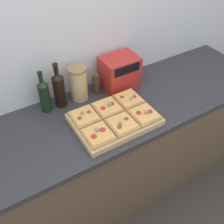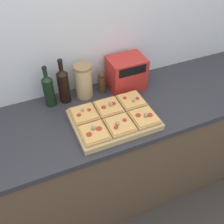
{
  "view_description": "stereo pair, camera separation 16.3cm",
  "coord_description": "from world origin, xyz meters",
  "px_view_note": "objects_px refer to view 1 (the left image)",
  "views": [
    {
      "loc": [
        -0.57,
        -0.79,
        2.09
      ],
      "look_at": [
        0.06,
        0.25,
        1.0
      ],
      "focal_mm": 42.0,
      "sensor_mm": 36.0,
      "label": 1
    },
    {
      "loc": [
        -0.42,
        -0.87,
        2.09
      ],
      "look_at": [
        0.06,
        0.25,
        1.0
      ],
      "focal_mm": 42.0,
      "sensor_mm": 36.0,
      "label": 2
    }
  ],
  "objects_px": {
    "pepper_mill": "(96,83)",
    "toaster_oven": "(120,72)",
    "wine_bottle": "(59,89)",
    "olive_oil_bottle": "(44,95)",
    "cutting_board": "(114,119)",
    "grain_jar_tall": "(79,84)"
  },
  "relations": [
    {
      "from": "cutting_board",
      "to": "grain_jar_tall",
      "type": "relative_size",
      "value": 2.11
    },
    {
      "from": "olive_oil_bottle",
      "to": "pepper_mill",
      "type": "bearing_deg",
      "value": 0.0
    },
    {
      "from": "wine_bottle",
      "to": "toaster_oven",
      "type": "xyz_separation_m",
      "value": [
        0.45,
        -0.02,
        -0.01
      ]
    },
    {
      "from": "grain_jar_tall",
      "to": "pepper_mill",
      "type": "distance_m",
      "value": 0.14
    },
    {
      "from": "olive_oil_bottle",
      "to": "toaster_oven",
      "type": "distance_m",
      "value": 0.55
    },
    {
      "from": "wine_bottle",
      "to": "pepper_mill",
      "type": "bearing_deg",
      "value": 0.0
    },
    {
      "from": "pepper_mill",
      "to": "wine_bottle",
      "type": "bearing_deg",
      "value": 180.0
    },
    {
      "from": "wine_bottle",
      "to": "toaster_oven",
      "type": "bearing_deg",
      "value": -2.43
    },
    {
      "from": "pepper_mill",
      "to": "toaster_oven",
      "type": "relative_size",
      "value": 0.58
    },
    {
      "from": "wine_bottle",
      "to": "toaster_oven",
      "type": "relative_size",
      "value": 1.16
    },
    {
      "from": "wine_bottle",
      "to": "pepper_mill",
      "type": "relative_size",
      "value": 1.99
    },
    {
      "from": "cutting_board",
      "to": "wine_bottle",
      "type": "xyz_separation_m",
      "value": [
        -0.22,
        0.33,
        0.11
      ]
    },
    {
      "from": "grain_jar_tall",
      "to": "olive_oil_bottle",
      "type": "bearing_deg",
      "value": -180.0
    },
    {
      "from": "olive_oil_bottle",
      "to": "cutting_board",
      "type": "bearing_deg",
      "value": -45.7
    },
    {
      "from": "pepper_mill",
      "to": "toaster_oven",
      "type": "xyz_separation_m",
      "value": [
        0.18,
        -0.02,
        0.04
      ]
    },
    {
      "from": "cutting_board",
      "to": "wine_bottle",
      "type": "bearing_deg",
      "value": 123.73
    },
    {
      "from": "grain_jar_tall",
      "to": "toaster_oven",
      "type": "xyz_separation_m",
      "value": [
        0.31,
        -0.02,
        -0.0
      ]
    },
    {
      "from": "olive_oil_bottle",
      "to": "toaster_oven",
      "type": "xyz_separation_m",
      "value": [
        0.55,
        -0.02,
        -0.0
      ]
    },
    {
      "from": "wine_bottle",
      "to": "grain_jar_tall",
      "type": "xyz_separation_m",
      "value": [
        0.14,
        0.0,
        -0.01
      ]
    },
    {
      "from": "olive_oil_bottle",
      "to": "grain_jar_tall",
      "type": "xyz_separation_m",
      "value": [
        0.24,
        0.0,
        0.0
      ]
    },
    {
      "from": "wine_bottle",
      "to": "olive_oil_bottle",
      "type": "bearing_deg",
      "value": -180.0
    },
    {
      "from": "olive_oil_bottle",
      "to": "grain_jar_tall",
      "type": "distance_m",
      "value": 0.24
    }
  ]
}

